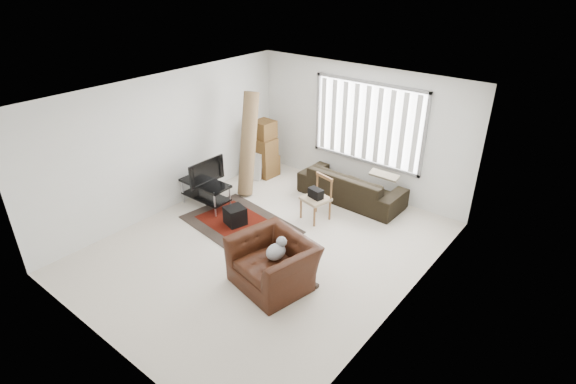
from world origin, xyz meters
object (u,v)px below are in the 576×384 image
Objects in this scene: moving_boxes at (265,151)px; armchair at (273,260)px; tv_stand at (206,189)px; side_chair at (316,196)px; sofa at (352,181)px.

armchair is at bearing -46.83° from moving_boxes.
armchair reaches higher than tv_stand.
moving_boxes is 1.49× the size of side_chair.
moving_boxes is 4.03m from armchair.
tv_stand is at bearing 44.93° from sofa.
tv_stand is 0.78× the size of armchair.
side_chair is at bearing -23.02° from moving_boxes.
side_chair is 2.14m from armchair.
sofa is 3.17m from armchair.
moving_boxes is 2.25m from sofa.
side_chair is at bearing 119.46° from armchair.
moving_boxes reaches higher than tv_stand.
side_chair is (-0.12, -1.09, 0.06)m from sofa.
armchair reaches higher than side_chair.
tv_stand is at bearing -88.23° from moving_boxes.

